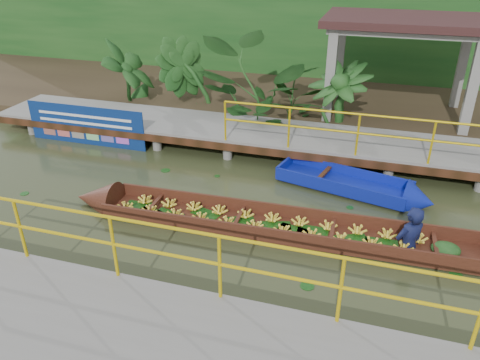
# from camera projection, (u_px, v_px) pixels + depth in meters

# --- Properties ---
(ground) EXTENTS (80.00, 80.00, 0.00)m
(ground) POSITION_uv_depth(u_px,v_px,m) (233.00, 217.00, 9.58)
(ground) COLOR #2E371B
(ground) RESTS_ON ground
(land_strip) EXTENTS (30.00, 8.00, 0.45)m
(land_strip) POSITION_uv_depth(u_px,v_px,m) (300.00, 100.00, 15.86)
(land_strip) COLOR #312518
(land_strip) RESTS_ON ground
(far_dock) EXTENTS (16.00, 2.06, 1.66)m
(far_dock) POSITION_uv_depth(u_px,v_px,m) (273.00, 135.00, 12.27)
(far_dock) COLOR slate
(far_dock) RESTS_ON ground
(pavilion) EXTENTS (4.40, 3.00, 3.00)m
(pavilion) POSITION_uv_depth(u_px,v_px,m) (405.00, 31.00, 12.88)
(pavilion) COLOR slate
(pavilion) RESTS_ON ground
(foliage_backdrop) EXTENTS (30.00, 0.80, 4.00)m
(foliage_backdrop) POSITION_uv_depth(u_px,v_px,m) (315.00, 33.00, 17.17)
(foliage_backdrop) COLOR #154216
(foliage_backdrop) RESTS_ON ground
(vendor_boat) EXTENTS (9.05, 1.18, 2.04)m
(vendor_boat) POSITION_uv_depth(u_px,v_px,m) (302.00, 225.00, 8.89)
(vendor_boat) COLOR #381B0F
(vendor_boat) RESTS_ON ground
(moored_blue_boat) EXTENTS (3.57, 1.66, 0.82)m
(moored_blue_boat) POSITION_uv_depth(u_px,v_px,m) (380.00, 192.00, 10.22)
(moored_blue_boat) COLOR #0D1B93
(moored_blue_boat) RESTS_ON ground
(blue_banner) EXTENTS (3.51, 0.04, 1.10)m
(blue_banner) POSITION_uv_depth(u_px,v_px,m) (86.00, 125.00, 12.73)
(blue_banner) COLOR navy
(blue_banner) RESTS_ON ground
(tropical_plants) EXTENTS (14.64, 1.64, 2.05)m
(tropical_plants) POSITION_uv_depth(u_px,v_px,m) (330.00, 83.00, 13.11)
(tropical_plants) COLOR #154216
(tropical_plants) RESTS_ON ground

